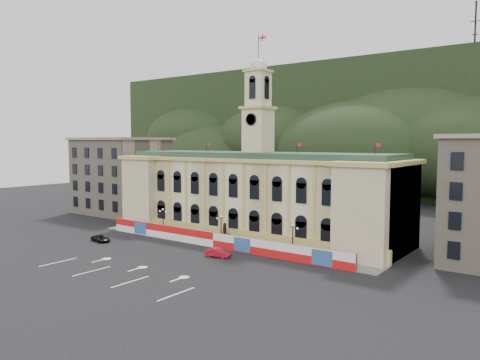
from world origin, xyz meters
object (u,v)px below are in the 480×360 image
Objects in this scene: statue at (225,237)px; red_sedan at (218,253)px; black_suv at (101,238)px; lamp_center at (221,227)px.

statue is 0.88× the size of red_sedan.
statue reaches higher than red_sedan.
statue is 0.87× the size of black_suv.
black_suv is at bearing -148.61° from statue.
red_sedan is at bearing -74.00° from black_suv.
statue is at bearing -51.83° from black_suv.
lamp_center reaches higher than black_suv.
statue is at bearing 90.00° from lamp_center.
red_sedan is at bearing -54.44° from lamp_center.
red_sedan reaches higher than black_suv.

